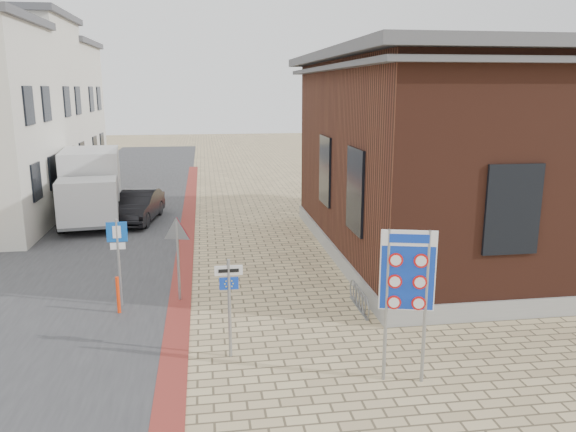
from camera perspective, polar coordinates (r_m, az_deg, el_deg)
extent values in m
plane|color=tan|center=(12.52, -2.07, -13.83)|extent=(120.00, 120.00, 0.00)
cube|color=#38383A|center=(27.05, -17.44, 0.31)|extent=(7.00, 60.00, 0.02)
cube|color=maroon|center=(21.86, -10.29, -2.20)|extent=(0.60, 40.00, 0.02)
cube|color=gray|center=(21.49, 20.22, -2.42)|extent=(12.15, 12.15, 0.50)
cube|color=#492217|center=(20.91, 20.91, 6.21)|extent=(12.00, 12.00, 6.00)
cube|color=#4E4F54|center=(20.83, 21.63, 14.83)|extent=(13.00, 13.00, 0.30)
cube|color=#4E4F54|center=(20.81, 21.53, 13.74)|extent=(12.70, 12.70, 0.15)
cube|color=black|center=(15.94, 6.90, 2.58)|extent=(0.12, 1.60, 2.40)
cube|color=black|center=(19.78, 3.84, 4.64)|extent=(0.12, 1.60, 2.40)
cube|color=black|center=(14.37, 21.85, 0.60)|extent=(1.40, 0.12, 2.20)
cube|color=black|center=(23.05, -24.22, 3.20)|extent=(0.10, 1.10, 1.40)
cube|color=black|center=(25.34, -22.81, 4.11)|extent=(0.10, 1.10, 1.40)
cube|color=black|center=(22.80, -24.87, 10.14)|extent=(0.10, 1.10, 1.40)
cube|color=black|center=(25.12, -23.37, 10.43)|extent=(0.10, 1.10, 1.40)
cube|color=black|center=(28.81, -21.10, 5.20)|extent=(0.10, 1.10, 1.40)
cube|color=black|center=(31.14, -20.18, 5.79)|extent=(0.10, 1.10, 1.40)
cube|color=black|center=(28.62, -21.56, 10.76)|extent=(0.10, 1.10, 1.40)
cube|color=black|center=(30.96, -20.59, 10.93)|extent=(0.10, 1.10, 1.40)
cube|color=silver|center=(36.49, -24.41, 9.21)|extent=(7.00, 6.00, 8.00)
cube|color=#4E4F54|center=(36.54, -25.03, 15.69)|extent=(7.40, 6.40, 0.30)
cube|color=black|center=(34.66, -19.02, 6.52)|extent=(0.10, 1.10, 1.40)
cube|color=black|center=(37.01, -18.37, 6.93)|extent=(0.10, 1.10, 1.40)
cube|color=black|center=(34.49, -19.37, 11.14)|extent=(0.10, 1.10, 1.40)
cube|color=black|center=(36.86, -18.69, 11.26)|extent=(0.10, 1.10, 1.40)
torus|color=slate|center=(14.33, 7.90, -9.15)|extent=(0.04, 0.60, 0.60)
torus|color=slate|center=(14.60, 7.56, -8.72)|extent=(0.04, 0.60, 0.60)
torus|color=slate|center=(14.87, 7.24, -8.30)|extent=(0.04, 0.60, 0.60)
torus|color=slate|center=(15.14, 6.94, -7.90)|extent=(0.04, 0.60, 0.60)
torus|color=slate|center=(15.41, 6.64, -7.51)|extent=(0.04, 0.60, 0.60)
cube|color=slate|center=(14.96, 7.22, -9.23)|extent=(0.08, 1.60, 0.04)
imported|color=black|center=(24.88, -14.98, 0.96)|extent=(2.03, 4.25, 1.34)
cube|color=slate|center=(25.39, -19.23, 0.45)|extent=(2.90, 5.93, 0.26)
cube|color=silver|center=(23.26, -19.66, 1.46)|extent=(2.42, 2.05, 1.69)
cube|color=black|center=(22.43, -19.85, 1.87)|extent=(2.00, 0.32, 0.85)
cube|color=silver|center=(26.09, -19.34, 3.83)|extent=(2.77, 4.06, 2.32)
cylinder|color=black|center=(23.86, -22.10, -0.67)|extent=(0.37, 0.87, 0.85)
cylinder|color=black|center=(23.70, -16.78, -0.36)|extent=(0.37, 0.87, 0.85)
cylinder|color=black|center=(27.15, -21.35, 0.94)|extent=(0.37, 0.87, 0.85)
cylinder|color=black|center=(27.00, -16.68, 1.23)|extent=(0.37, 0.87, 0.85)
cylinder|color=gray|center=(11.06, 9.96, -9.06)|extent=(0.07, 0.07, 3.06)
cylinder|color=gray|center=(11.15, 13.79, -9.08)|extent=(0.07, 0.07, 3.06)
cube|color=white|center=(10.85, 12.06, -5.45)|extent=(1.02, 0.30, 1.57)
cube|color=#0F36B7|center=(10.85, 12.06, -5.45)|extent=(0.98, 0.30, 1.53)
cube|color=white|center=(10.67, 12.22, -2.22)|extent=(0.98, 0.30, 0.30)
cylinder|color=gray|center=(12.04, -5.96, -9.35)|extent=(0.07, 0.07, 2.17)
cube|color=silver|center=(11.75, -6.06, -5.52)|extent=(0.58, 0.04, 0.21)
cube|color=#0F38B7|center=(11.84, -6.02, -6.82)|extent=(0.40, 0.04, 0.26)
cylinder|color=gray|center=(15.24, -16.79, -4.65)|extent=(0.07, 0.07, 2.36)
cube|color=blue|center=(15.02, -17.00, -1.55)|extent=(0.52, 0.05, 0.52)
cube|color=white|center=(15.11, -16.90, -2.94)|extent=(0.38, 0.04, 0.17)
cylinder|color=gray|center=(15.32, -11.09, -4.54)|extent=(0.07, 0.07, 2.20)
cylinder|color=#FD390D|center=(15.01, -16.87, -7.72)|extent=(0.09, 0.09, 0.98)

